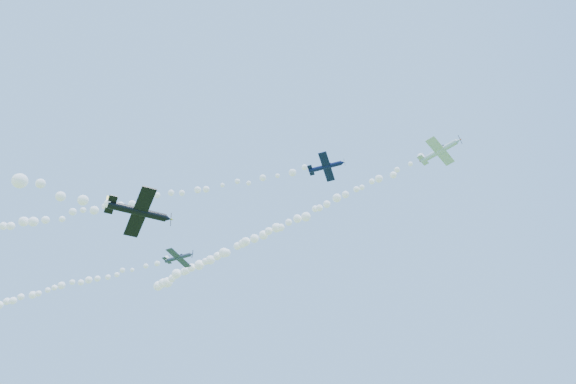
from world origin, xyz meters
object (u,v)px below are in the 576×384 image
at_px(plane_navy, 326,167).
at_px(plane_grey, 179,258).
at_px(plane_white, 440,151).
at_px(plane_black, 139,212).

xyz_separation_m(plane_navy, plane_grey, (-32.76, 9.93, -3.59)).
relative_size(plane_white, plane_navy, 1.13).
height_order(plane_navy, plane_grey, plane_navy).
xyz_separation_m(plane_white, plane_black, (-34.88, -21.03, -15.37)).
height_order(plane_navy, plane_black, plane_navy).
bearing_deg(plane_white, plane_black, -132.16).
height_order(plane_grey, plane_black, plane_grey).
bearing_deg(plane_black, plane_navy, -5.09).
bearing_deg(plane_black, plane_grey, 67.14).
distance_m(plane_white, plane_grey, 50.21).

